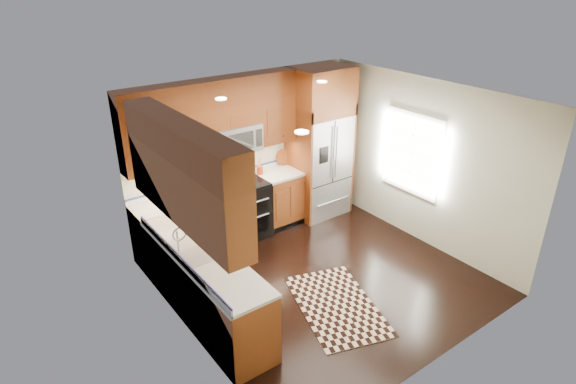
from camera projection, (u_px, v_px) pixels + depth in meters
ground at (320, 278)px, 6.90m from camera, size 4.00×4.00×0.00m
wall_back at (244, 153)px, 7.80m from camera, size 4.00×0.02×2.60m
wall_left at (184, 243)px, 5.27m from camera, size 0.02×4.00×2.60m
wall_right at (422, 163)px, 7.42m from camera, size 0.02×4.00×2.60m
window at (412, 153)px, 7.51m from camera, size 0.04×1.10×1.30m
base_cabinets at (212, 251)px, 6.70m from camera, size 2.85×3.00×0.90m
countertop at (215, 215)px, 6.66m from camera, size 2.86×3.01×0.04m
upper_cabinets at (202, 139)px, 6.21m from camera, size 2.85×3.00×1.15m
range at (243, 210)px, 7.78m from camera, size 0.76×0.67×0.95m
microwave at (236, 138)px, 7.37m from camera, size 0.76×0.40×0.42m
refrigerator at (320, 143)px, 8.23m from camera, size 0.98×0.75×2.60m
sink_faucet at (198, 250)px, 5.71m from camera, size 0.54×0.44×0.37m
rug at (336, 305)px, 6.33m from camera, size 1.38×1.79×0.01m
knife_block at (210, 180)px, 7.45m from camera, size 0.12×0.15×0.26m
utensil_crock at (260, 168)px, 7.89m from camera, size 0.11×0.11×0.30m
cutting_board at (284, 164)px, 8.30m from camera, size 0.34×0.34×0.02m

